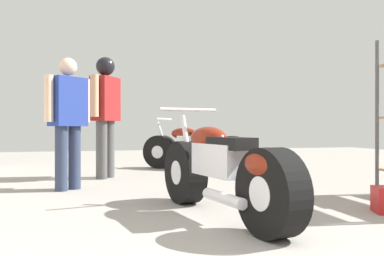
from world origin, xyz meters
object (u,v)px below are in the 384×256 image
object	(u,v)px
motorcycle_black_naked	(197,149)
motorcycle_maroon_cruiser	(222,171)
mechanic_in_blue	(68,115)
mechanic_with_helmet	(105,106)

from	to	relation	value
motorcycle_black_naked	motorcycle_maroon_cruiser	bearing A→B (deg)	-101.93
motorcycle_maroon_cruiser	motorcycle_black_naked	bearing A→B (deg)	78.07
motorcycle_black_naked	mechanic_in_blue	bearing A→B (deg)	-138.63
motorcycle_maroon_cruiser	mechanic_with_helmet	size ratio (longest dim) A/B	1.12
mechanic_in_blue	mechanic_with_helmet	world-z (taller)	mechanic_with_helmet
motorcycle_maroon_cruiser	motorcycle_black_naked	size ratio (longest dim) A/B	1.16
mechanic_with_helmet	motorcycle_maroon_cruiser	bearing A→B (deg)	-74.19
mechanic_in_blue	mechanic_with_helmet	size ratio (longest dim) A/B	0.88
mechanic_in_blue	mechanic_with_helmet	xyz separation A→B (m)	(0.48, 1.04, 0.18)
mechanic_with_helmet	mechanic_in_blue	bearing A→B (deg)	-114.77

